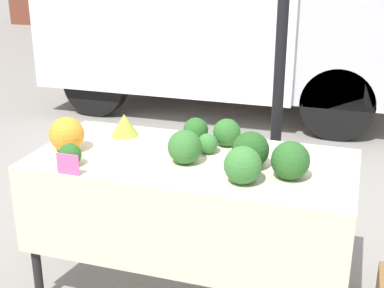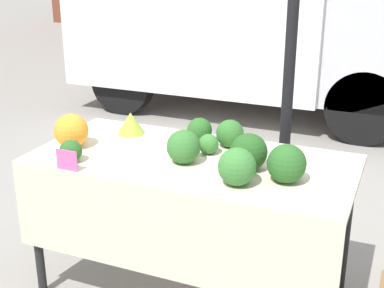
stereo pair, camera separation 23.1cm
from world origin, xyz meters
name	(u,v)px [view 1 (the left image)]	position (x,y,z in m)	size (l,w,h in m)	color
tent_pole	(282,35)	(0.33, 0.74, 1.40)	(0.07, 0.07, 2.80)	black
market_table	(188,182)	(0.00, -0.06, 0.73)	(1.72, 0.82, 0.84)	beige
orange_cauliflower	(67,134)	(-0.69, -0.11, 0.94)	(0.19, 0.19, 0.19)	orange
romanesco_head	(125,125)	(-0.49, 0.23, 0.91)	(0.17, 0.17, 0.13)	#93B238
broccoli_head_0	(70,155)	(-0.56, -0.29, 0.90)	(0.12, 0.12, 0.12)	#285B23
broccoli_head_1	(243,165)	(0.33, -0.23, 0.93)	(0.18, 0.18, 0.18)	#387533
broccoli_head_2	(196,130)	(-0.06, 0.25, 0.91)	(0.14, 0.14, 0.14)	#285B23
broccoli_head_3	(290,160)	(0.53, -0.11, 0.94)	(0.19, 0.19, 0.19)	#285B23
broccoli_head_4	(185,147)	(-0.02, -0.08, 0.93)	(0.18, 0.18, 0.18)	#336B2D
broccoli_head_5	(251,150)	(0.32, -0.03, 0.94)	(0.19, 0.19, 0.19)	#23511E
broccoli_head_6	(207,144)	(0.06, 0.09, 0.90)	(0.11, 0.11, 0.11)	#387533
broccoli_head_7	(227,132)	(0.13, 0.24, 0.92)	(0.16, 0.16, 0.16)	#2D6628
price_sign	(68,164)	(-0.51, -0.40, 0.90)	(0.12, 0.01, 0.11)	#F45B9E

